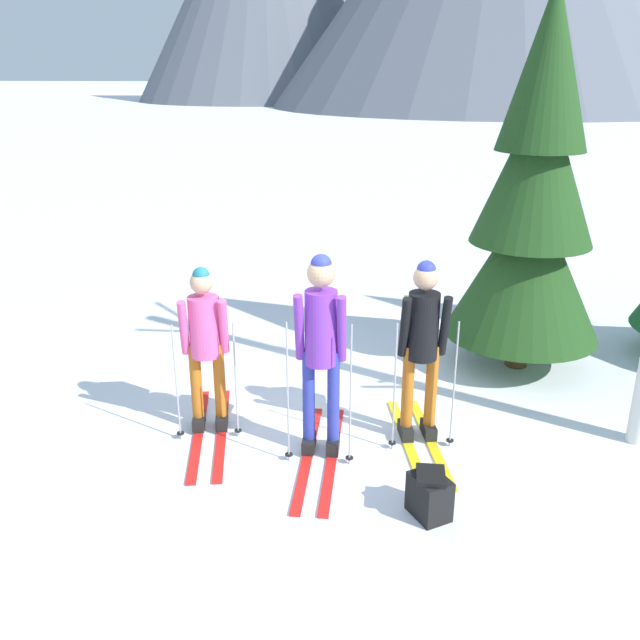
{
  "coord_description": "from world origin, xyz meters",
  "views": [
    {
      "loc": [
        0.84,
        -5.56,
        3.27
      ],
      "look_at": [
        0.17,
        0.32,
        1.05
      ],
      "focal_mm": 37.52,
      "sensor_mm": 36.0,
      "label": 1
    }
  ],
  "objects_px": {
    "skier_in_pink": "(205,342)",
    "backpack_on_snow_front": "(429,495)",
    "skier_in_purple": "(321,344)",
    "pine_tree_mid": "(533,204)",
    "skier_in_black": "(422,341)"
  },
  "relations": [
    {
      "from": "pine_tree_mid",
      "to": "skier_in_black",
      "type": "bearing_deg",
      "value": -123.71
    },
    {
      "from": "pine_tree_mid",
      "to": "backpack_on_snow_front",
      "type": "height_order",
      "value": "pine_tree_mid"
    },
    {
      "from": "skier_in_purple",
      "to": "skier_in_black",
      "type": "height_order",
      "value": "skier_in_purple"
    },
    {
      "from": "skier_in_black",
      "to": "pine_tree_mid",
      "type": "distance_m",
      "value": 2.35
    },
    {
      "from": "skier_in_black",
      "to": "pine_tree_mid",
      "type": "relative_size",
      "value": 0.42
    },
    {
      "from": "skier_in_black",
      "to": "pine_tree_mid",
      "type": "height_order",
      "value": "pine_tree_mid"
    },
    {
      "from": "skier_in_pink",
      "to": "backpack_on_snow_front",
      "type": "distance_m",
      "value": 2.46
    },
    {
      "from": "skier_in_pink",
      "to": "backpack_on_snow_front",
      "type": "xyz_separation_m",
      "value": [
        2.06,
        -1.14,
        -0.72
      ]
    },
    {
      "from": "skier_in_purple",
      "to": "pine_tree_mid",
      "type": "relative_size",
      "value": 0.44
    },
    {
      "from": "skier_in_black",
      "to": "backpack_on_snow_front",
      "type": "xyz_separation_m",
      "value": [
        0.07,
        -1.19,
        -0.79
      ]
    },
    {
      "from": "backpack_on_snow_front",
      "to": "skier_in_purple",
      "type": "bearing_deg",
      "value": 138.22
    },
    {
      "from": "skier_in_pink",
      "to": "skier_in_purple",
      "type": "distance_m",
      "value": 1.17
    },
    {
      "from": "backpack_on_snow_front",
      "to": "skier_in_black",
      "type": "bearing_deg",
      "value": 93.26
    },
    {
      "from": "skier_in_purple",
      "to": "backpack_on_snow_front",
      "type": "height_order",
      "value": "skier_in_purple"
    },
    {
      "from": "skier_in_pink",
      "to": "pine_tree_mid",
      "type": "xyz_separation_m",
      "value": [
        3.19,
        1.84,
        1.01
      ]
    }
  ]
}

